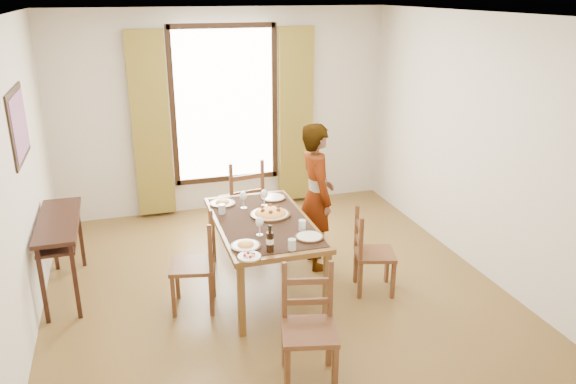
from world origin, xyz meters
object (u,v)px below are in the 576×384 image
object	(u,v)px
man	(316,196)
pasta_platter	(270,211)
dining_table	(263,227)
console_table	(59,230)

from	to	relation	value
man	pasta_platter	size ratio (longest dim) A/B	4.03
man	dining_table	bearing A→B (deg)	119.64
console_table	pasta_platter	size ratio (longest dim) A/B	3.00
man	console_table	bearing A→B (deg)	88.36
console_table	pasta_platter	world-z (taller)	pasta_platter
console_table	dining_table	world-z (taller)	console_table
dining_table	man	bearing A→B (deg)	27.93
console_table	pasta_platter	bearing A→B (deg)	-11.66
console_table	man	distance (m)	2.63
console_table	man	bearing A→B (deg)	-3.35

